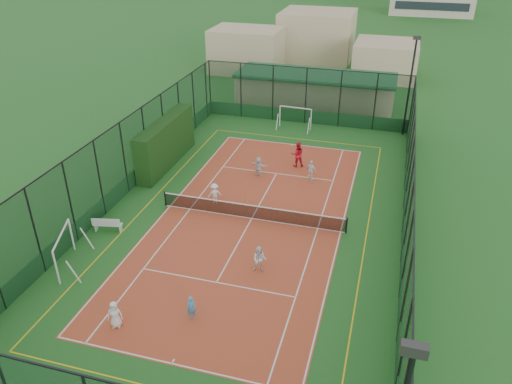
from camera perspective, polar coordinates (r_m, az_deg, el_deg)
ground at (r=30.87m, az=-0.49°, el=-3.06°), size 300.00×300.00×0.00m
court_slab at (r=30.87m, az=-0.49°, el=-3.05°), size 11.17×23.97×0.01m
tennis_net at (r=30.59m, az=-0.49°, el=-2.21°), size 11.67×0.12×1.06m
perimeter_fence at (r=29.62m, az=-0.51°, el=1.05°), size 18.12×34.12×5.00m
floodlight_ne at (r=43.47m, az=17.14°, el=11.35°), size 0.60×0.26×8.25m
clubhouse at (r=49.92m, az=6.77°, el=11.54°), size 15.20×7.20×3.15m
hedge_left at (r=37.62m, az=-10.24°, el=5.56°), size 1.17×7.82×3.42m
white_bench at (r=30.75m, az=-16.58°, el=-3.51°), size 1.76×0.81×0.96m
futsal_goal_near at (r=28.23m, az=-21.06°, el=-6.26°), size 3.22×1.90×2.00m
futsal_goal_far at (r=44.17m, az=4.51°, el=8.44°), size 2.97×1.06×1.88m
child_near_left at (r=23.94m, az=-15.84°, el=-13.31°), size 0.79×0.66×1.37m
child_near_mid at (r=23.71m, az=-7.37°, el=-12.98°), size 0.53×0.46×1.21m
child_near_right at (r=26.13m, az=0.42°, el=-7.71°), size 0.79×0.65×1.51m
child_far_left at (r=32.29m, az=-4.76°, el=-0.16°), size 1.03×0.94×1.39m
child_far_right at (r=35.24m, az=6.31°, el=2.48°), size 0.94×0.71×1.48m
child_far_back at (r=35.68m, az=0.29°, el=2.96°), size 1.38×0.68×1.43m
coach at (r=37.04m, az=4.77°, el=4.31°), size 1.13×1.00×1.93m
tennis_balls at (r=32.10m, az=-0.08°, el=-1.60°), size 3.46×1.30×0.07m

